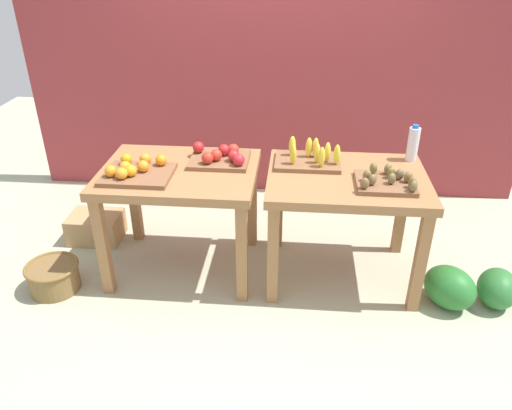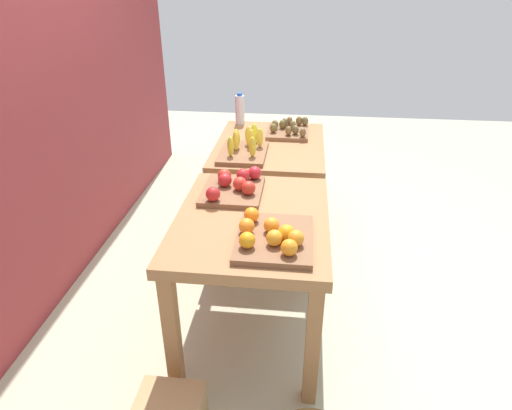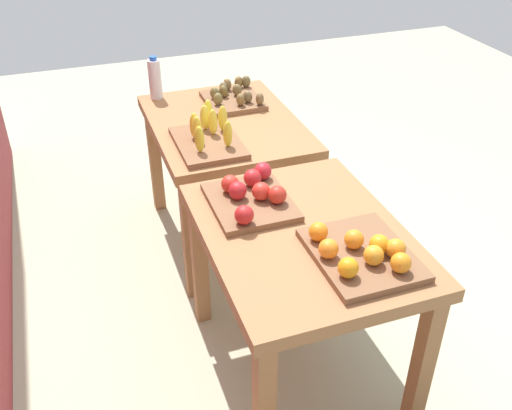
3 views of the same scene
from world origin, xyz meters
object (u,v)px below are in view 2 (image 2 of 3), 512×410
at_px(kiwi_bin, 288,130).
at_px(water_bottle, 240,109).
at_px(display_table_left, 252,235).
at_px(apple_bin, 234,186).
at_px(banana_crate, 244,148).
at_px(orange_bin, 273,236).
at_px(display_table_right, 270,158).
at_px(watermelon_pile, 303,178).

distance_m(kiwi_bin, water_bottle, 0.48).
bearing_deg(display_table_left, apple_bin, 27.38).
bearing_deg(banana_crate, kiwi_bin, -31.07).
distance_m(display_table_left, banana_crate, 0.90).
height_order(orange_bin, kiwi_bin, orange_bin).
xyz_separation_m(orange_bin, banana_crate, (1.12, 0.29, 0.01)).
relative_size(display_table_right, orange_bin, 2.36).
relative_size(apple_bin, banana_crate, 0.94).
relative_size(display_table_left, apple_bin, 2.51).
bearing_deg(orange_bin, banana_crate, 14.37).
bearing_deg(apple_bin, display_table_right, -9.09).
xyz_separation_m(orange_bin, watermelon_pile, (2.20, -0.14, -0.69)).
xyz_separation_m(water_bottle, watermelon_pile, (0.38, -0.56, -0.77)).
xyz_separation_m(kiwi_bin, water_bottle, (0.22, 0.42, 0.09)).
height_order(display_table_right, kiwi_bin, kiwi_bin).
distance_m(banana_crate, watermelon_pile, 1.35).
bearing_deg(water_bottle, watermelon_pile, -55.66).
height_order(kiwi_bin, water_bottle, water_bottle).
xyz_separation_m(display_table_left, water_bottle, (1.57, 0.29, 0.24)).
distance_m(apple_bin, watermelon_pile, 1.87).
distance_m(orange_bin, banana_crate, 1.16).
bearing_deg(water_bottle, kiwi_bin, -118.33).
bearing_deg(watermelon_pile, display_table_right, 162.31).
bearing_deg(water_bottle, display_table_left, -169.51).
relative_size(banana_crate, kiwi_bin, 1.22).
bearing_deg(kiwi_bin, apple_bin, 166.37).
height_order(display_table_left, apple_bin, apple_bin).
bearing_deg(water_bottle, display_table_right, -147.22).
bearing_deg(apple_bin, banana_crate, 2.19).
bearing_deg(display_table_right, water_bottle, 32.78).
relative_size(apple_bin, watermelon_pile, 0.60).
height_order(apple_bin, kiwi_bin, apple_bin).
height_order(display_table_right, banana_crate, banana_crate).
distance_m(kiwi_bin, watermelon_pile, 0.92).
distance_m(water_bottle, watermelon_pile, 1.02).
relative_size(orange_bin, apple_bin, 1.06).
xyz_separation_m(orange_bin, apple_bin, (0.51, 0.26, 0.00)).
relative_size(display_table_right, water_bottle, 4.04).
distance_m(display_table_left, water_bottle, 1.62).
bearing_deg(water_bottle, banana_crate, -169.41).
height_order(display_table_left, watermelon_pile, display_table_left).
height_order(orange_bin, watermelon_pile, orange_bin).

